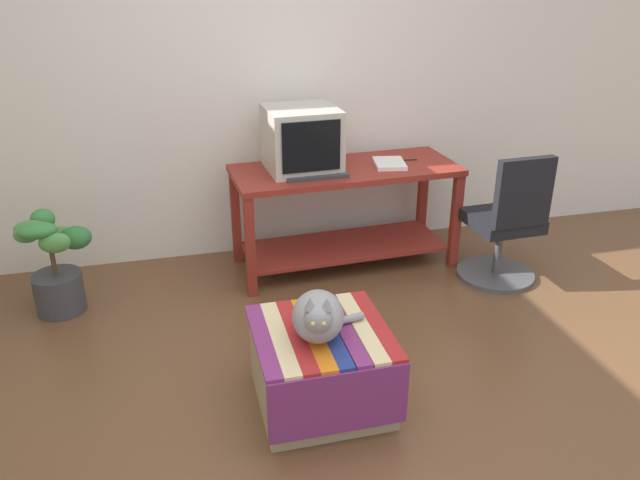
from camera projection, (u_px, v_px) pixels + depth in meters
name	position (u px, v px, depth m)	size (l,w,h in m)	color
ground_plane	(353.00, 419.00, 2.95)	(14.00, 14.00, 0.00)	brown
back_wall	(269.00, 69.00, 4.22)	(8.00, 0.10, 2.60)	silver
desk	(345.00, 199.00, 4.26)	(1.53, 0.67, 0.71)	maroon
tv_monitor	(302.00, 140.00, 4.04)	(0.47, 0.47, 0.41)	#BCB7A8
keyboard	(316.00, 175.00, 3.97)	(0.40, 0.15, 0.02)	#333338
book	(390.00, 163.00, 4.20)	(0.20, 0.26, 0.03)	white
ottoman_with_blanket	(321.00, 367.00, 2.98)	(0.63, 0.64, 0.41)	tan
cat	(318.00, 316.00, 2.80)	(0.40, 0.37, 0.27)	gray
potted_plant	(56.00, 267.00, 3.74)	(0.43, 0.34, 0.63)	#3D3D42
office_chair	(506.00, 227.00, 4.07)	(0.52, 0.52, 0.89)	#4C4C51
pen	(407.00, 160.00, 4.30)	(0.01, 0.01, 0.14)	black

